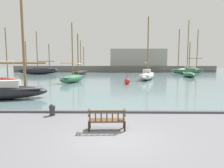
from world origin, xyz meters
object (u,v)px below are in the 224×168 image
Objects in this scene: sailboat_mid_port at (39,70)px; mooring_bollard at (52,109)px; sailboat_outer_starboard at (147,75)px; sailboat_far_starboard at (72,78)px; park_bench at (107,120)px; sailboat_far_port at (81,72)px; channel_buoy at (127,81)px; sailboat_mid_starboard at (189,74)px; sailboat_distant_harbor at (188,70)px.

sailboat_mid_port reaches higher than mooring_bollard.
sailboat_outer_starboard is 1.23× the size of sailboat_far_starboard.
sailboat_far_port reaches higher than park_bench.
sailboat_far_port is at bearing -16.71° from sailboat_mid_port.
park_bench reaches higher than mooring_bollard.
park_bench is 1.11× the size of channel_buoy.
sailboat_mid_starboard is 10.25× the size of mooring_bollard.
sailboat_distant_harbor is (17.60, 38.91, 0.60)m from park_bench.
mooring_bollard is at bearing -119.54° from sailboat_distant_harbor.
sailboat_mid_starboard is 10.17m from sailboat_outer_starboard.
sailboat_mid_port is 20.95m from sailboat_far_starboard.
sailboat_mid_port is (-31.40, 7.37, 0.37)m from sailboat_mid_starboard.
sailboat_mid_port reaches higher than park_bench.
park_bench is at bearing -96.45° from channel_buoy.
sailboat_mid_starboard is at bearing 44.81° from channel_buoy.
channel_buoy is at bearing -125.68° from sailboat_distant_harbor.
sailboat_mid_port is 1.17× the size of sailboat_far_starboard.
mooring_bollard is (-3.13, 2.33, -0.12)m from park_bench.
sailboat_far_starboard reaches higher than sailboat_far_port.
sailboat_far_starboard is (-5.58, 19.28, 0.29)m from park_bench.
sailboat_mid_port is at bearing 123.06° from sailboat_far_starboard.
channel_buoy is (-3.72, -7.18, -0.33)m from sailboat_outer_starboard.
sailboat_mid_port is at bearing -176.57° from sailboat_distant_harbor.
sailboat_distant_harbor reaches higher than mooring_bollard.
sailboat_far_starboard is 7.83m from channel_buoy.
sailboat_mid_port is at bearing 163.29° from sailboat_far_port.
mooring_bollard is 15.60m from channel_buoy.
park_bench is at bearing -116.03° from sailboat_mid_starboard.
sailboat_far_starboard is at bearing 98.24° from mooring_bollard.
sailboat_mid_starboard is (14.39, 29.47, 0.16)m from park_bench.
sailboat_mid_starboard is 4.51× the size of channel_buoy.
sailboat_distant_harbor is 19.23× the size of mooring_bollard.
sailboat_far_starboard is (1.35, -14.53, 0.03)m from sailboat_far_port.
sailboat_mid_starboard is 32.25m from sailboat_mid_port.
sailboat_outer_starboard is (22.66, -12.57, -0.20)m from sailboat_mid_port.
sailboat_distant_harbor is at bearing 11.75° from sailboat_far_port.
sailboat_mid_port is (-17.01, 36.83, 0.53)m from park_bench.
sailboat_mid_port reaches higher than sailboat_mid_starboard.
sailboat_mid_starboard reaches higher than mooring_bollard.
sailboat_far_port is at bearing 117.92° from channel_buoy.
sailboat_mid_starboard is 0.53× the size of sailboat_distant_harbor.
sailboat_mid_port is at bearing 114.78° from park_bench.
sailboat_mid_port is (-10.08, 3.03, 0.27)m from sailboat_far_port.
park_bench is at bearing -73.86° from sailboat_far_starboard.
mooring_bollard is (-8.78, -21.93, -0.45)m from sailboat_outer_starboard.
sailboat_outer_starboard is 0.81× the size of sailboat_distant_harbor.
sailboat_outer_starboard reaches higher than mooring_bollard.
sailboat_distant_harbor is 42.05m from mooring_bollard.
sailboat_far_starboard is (-11.23, -4.99, -0.04)m from sailboat_outer_starboard.
sailboat_outer_starboard is at bearing -129.21° from sailboat_distant_harbor.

